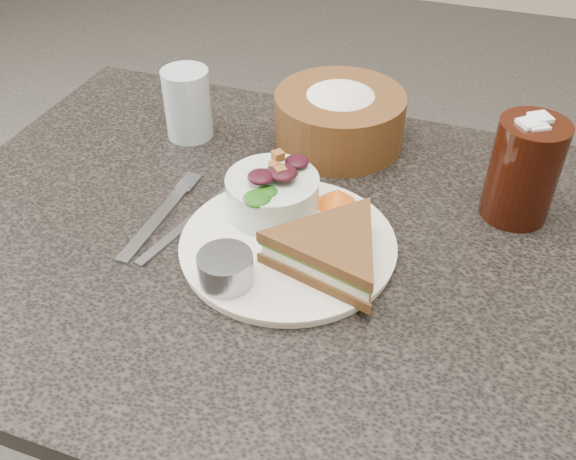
% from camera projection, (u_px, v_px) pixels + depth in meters
% --- Properties ---
extents(dining_table, '(1.00, 0.70, 0.75)m').
position_uv_depth(dining_table, '(298.00, 416.00, 1.04)').
color(dining_table, black).
rests_on(dining_table, floor).
extents(dinner_plate, '(0.26, 0.26, 0.01)m').
position_uv_depth(dinner_plate, '(288.00, 245.00, 0.79)').
color(dinner_plate, silver).
rests_on(dinner_plate, dining_table).
extents(sandwich, '(0.21, 0.21, 0.05)m').
position_uv_depth(sandwich, '(332.00, 251.00, 0.73)').
color(sandwich, '#52361B').
rests_on(sandwich, dinner_plate).
extents(salad_bowl, '(0.12, 0.12, 0.07)m').
position_uv_depth(salad_bowl, '(272.00, 189.00, 0.81)').
color(salad_bowl, silver).
rests_on(salad_bowl, dinner_plate).
extents(dressing_ramekin, '(0.08, 0.08, 0.04)m').
position_uv_depth(dressing_ramekin, '(226.00, 269.00, 0.72)').
color(dressing_ramekin, gray).
rests_on(dressing_ramekin, dinner_plate).
extents(orange_wedge, '(0.08, 0.08, 0.02)m').
position_uv_depth(orange_wedge, '(337.00, 197.00, 0.83)').
color(orange_wedge, orange).
rests_on(orange_wedge, dinner_plate).
extents(fork, '(0.02, 0.18, 0.00)m').
position_uv_depth(fork, '(157.00, 219.00, 0.83)').
color(fork, '#8F929A').
rests_on(fork, dining_table).
extents(knife, '(0.05, 0.19, 0.00)m').
position_uv_depth(knife, '(190.00, 222.00, 0.83)').
color(knife, '#90949D').
rests_on(knife, dining_table).
extents(bread_basket, '(0.25, 0.25, 0.11)m').
position_uv_depth(bread_basket, '(340.00, 111.00, 0.95)').
color(bread_basket, brown).
rests_on(bread_basket, dining_table).
extents(cola_glass, '(0.09, 0.09, 0.15)m').
position_uv_depth(cola_glass, '(525.00, 167.00, 0.80)').
color(cola_glass, black).
rests_on(cola_glass, dining_table).
extents(water_glass, '(0.09, 0.09, 0.11)m').
position_uv_depth(water_glass, '(188.00, 104.00, 0.96)').
color(water_glass, '#A4B4C0').
rests_on(water_glass, dining_table).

